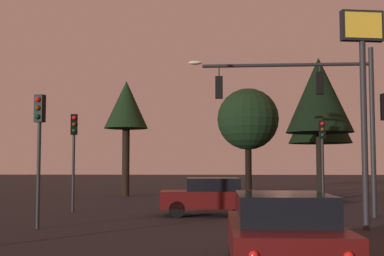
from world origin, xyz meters
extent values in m
plane|color=black|center=(0.00, 24.50, 0.00)|extent=(168.00, 168.00, 0.00)
cylinder|color=#232326|center=(6.41, 15.47, 3.36)|extent=(0.20, 0.20, 6.71)
cylinder|color=#232326|center=(3.06, 15.59, 6.06)|extent=(6.70, 0.38, 0.14)
ellipsoid|color=#F4EACC|center=(-0.59, 15.73, 6.21)|extent=(0.56, 0.28, 0.16)
cylinder|color=#232326|center=(4.40, 15.54, 5.91)|extent=(0.05, 0.05, 0.30)
cube|color=black|center=(4.40, 15.54, 5.31)|extent=(0.31, 0.25, 0.90)
sphere|color=red|center=(4.41, 15.68, 5.59)|extent=(0.18, 0.18, 0.18)
sphere|color=#56380C|center=(4.41, 15.68, 5.31)|extent=(0.18, 0.18, 0.18)
sphere|color=#0C4219|center=(4.41, 15.68, 5.03)|extent=(0.18, 0.18, 0.18)
cylinder|color=#232326|center=(0.38, 15.69, 5.84)|extent=(0.05, 0.05, 0.43)
cube|color=black|center=(0.38, 15.69, 5.18)|extent=(0.31, 0.25, 0.90)
sphere|color=red|center=(0.39, 15.83, 5.46)|extent=(0.18, 0.18, 0.18)
sphere|color=#56380C|center=(0.39, 15.83, 5.18)|extent=(0.18, 0.18, 0.18)
sphere|color=#0C4219|center=(0.39, 15.83, 4.90)|extent=(0.18, 0.18, 0.18)
cylinder|color=#232326|center=(-5.51, 11.41, 1.72)|extent=(0.12, 0.12, 3.43)
cube|color=black|center=(-5.51, 11.41, 3.88)|extent=(0.35, 0.30, 0.90)
sphere|color=red|center=(-5.54, 11.28, 4.16)|extent=(0.18, 0.18, 0.18)
sphere|color=#56380C|center=(-5.54, 11.28, 3.88)|extent=(0.18, 0.18, 0.18)
sphere|color=#0C4219|center=(-5.54, 11.28, 3.60)|extent=(0.18, 0.18, 0.18)
cylinder|color=#232326|center=(-5.94, 17.23, 1.68)|extent=(0.12, 0.12, 3.36)
cube|color=black|center=(-5.94, 17.23, 3.81)|extent=(0.35, 0.31, 0.90)
sphere|color=red|center=(-5.91, 17.09, 4.09)|extent=(0.18, 0.18, 0.18)
sphere|color=#56380C|center=(-5.91, 17.09, 3.81)|extent=(0.18, 0.18, 0.18)
sphere|color=#0C4219|center=(-5.91, 17.09, 3.53)|extent=(0.18, 0.18, 0.18)
cylinder|color=#232326|center=(5.52, 20.75, 1.67)|extent=(0.12, 0.12, 3.35)
cube|color=black|center=(5.52, 20.75, 3.80)|extent=(0.31, 0.26, 0.90)
sphere|color=red|center=(5.51, 20.61, 4.08)|extent=(0.18, 0.18, 0.18)
sphere|color=#56380C|center=(5.51, 20.61, 3.80)|extent=(0.18, 0.18, 0.18)
sphere|color=#0C4219|center=(5.51, 20.61, 3.52)|extent=(0.18, 0.18, 0.18)
cube|color=#4C0F0F|center=(1.42, 4.45, 0.66)|extent=(1.94, 4.52, 0.68)
cube|color=black|center=(1.41, 4.30, 1.26)|extent=(1.65, 2.44, 0.52)
cylinder|color=black|center=(0.58, 5.94, 0.32)|extent=(0.21, 0.64, 0.64)
cylinder|color=black|center=(2.28, 5.93, 0.32)|extent=(0.21, 0.64, 0.64)
sphere|color=red|center=(0.73, 2.20, 0.76)|extent=(0.14, 0.14, 0.14)
sphere|color=red|center=(2.06, 2.19, 0.76)|extent=(0.14, 0.14, 0.14)
cube|color=#4C0F0F|center=(-0.03, 16.07, 0.66)|extent=(4.03, 2.11, 0.68)
cube|color=black|center=(0.12, 16.07, 1.26)|extent=(2.21, 1.75, 0.52)
cylinder|color=black|center=(-1.28, 15.14, 0.32)|extent=(0.65, 0.24, 0.64)
cylinder|color=black|center=(-1.37, 16.84, 0.32)|extent=(0.65, 0.24, 0.64)
cylinder|color=black|center=(1.32, 15.29, 0.32)|extent=(0.65, 0.24, 0.64)
cylinder|color=black|center=(1.22, 16.99, 0.32)|extent=(0.65, 0.24, 0.64)
sphere|color=red|center=(1.98, 15.51, 0.76)|extent=(0.14, 0.14, 0.14)
sphere|color=red|center=(1.91, 16.84, 0.76)|extent=(0.14, 0.14, 0.14)
cylinder|color=#232326|center=(4.97, 11.55, 3.02)|extent=(0.20, 0.20, 6.04)
cube|color=black|center=(4.97, 11.55, 6.54)|extent=(1.42, 0.47, 1.00)
cube|color=yellow|center=(4.99, 11.42, 6.54)|extent=(1.22, 0.21, 0.84)
cylinder|color=black|center=(2.82, 35.30, 1.97)|extent=(0.50, 0.50, 3.95)
sphere|color=black|center=(2.82, 35.30, 5.62)|extent=(4.77, 4.77, 4.77)
cylinder|color=black|center=(6.37, 25.61, 1.97)|extent=(0.45, 0.45, 3.94)
cone|color=black|center=(6.37, 25.61, 6.18)|extent=(3.96, 3.96, 4.46)
cylinder|color=black|center=(-5.70, 29.29, 2.25)|extent=(0.50, 0.50, 4.49)
cone|color=black|center=(-5.70, 29.29, 6.09)|extent=(2.92, 2.92, 3.21)
cylinder|color=black|center=(7.38, 30.51, 1.76)|extent=(0.34, 0.34, 3.52)
cone|color=black|center=(7.38, 30.51, 5.80)|extent=(4.27, 4.27, 4.56)
camera|label=1|loc=(0.17, -5.36, 2.03)|focal=49.04mm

